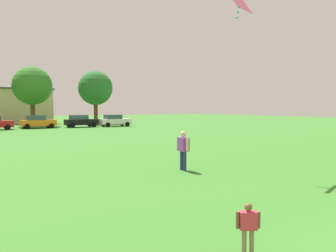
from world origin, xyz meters
The scene contains 10 objects.
ground_plane centered at (0.00, 30.00, 0.00)m, with size 160.00×160.00×0.00m, color #387528.
child_kite_flyer centered at (-2.21, 3.09, 0.56)m, with size 0.40×0.30×0.94m.
adult_bystander centered at (1.38, 10.44, 1.00)m, with size 0.35×0.80×1.68m.
kite centered at (3.29, 9.20, 7.01)m, with size 1.49×1.04×1.17m.
parked_car_orange_1 centered at (1.61, 44.24, 0.86)m, with size 4.30×2.02×1.68m.
parked_car_black_2 centered at (7.09, 43.67, 0.86)m, with size 4.30×2.02×1.68m.
parked_car_white_3 centered at (11.75, 42.99, 0.86)m, with size 4.30×2.02×1.68m.
tree_right centered at (2.01, 49.83, 5.77)m, with size 5.49×5.49×8.55m.
tree_far_right centered at (11.93, 51.37, 5.81)m, with size 5.53×5.53×8.61m.
house_right centered at (0.79, 61.34, 2.97)m, with size 12.01×8.37×5.92m.
Camera 1 is at (-6.54, -1.19, 2.66)m, focal length 35.67 mm.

